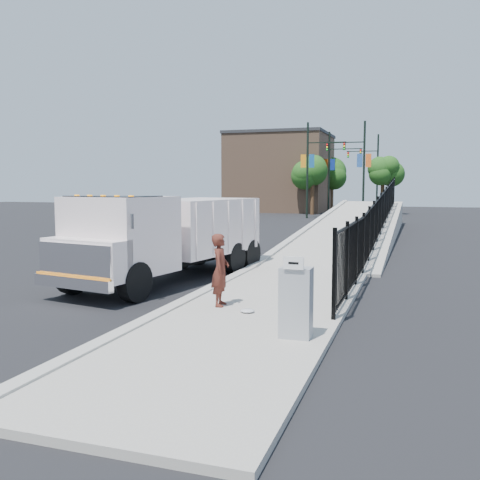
% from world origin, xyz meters
% --- Properties ---
extents(ground, '(120.00, 120.00, 0.00)m').
position_xyz_m(ground, '(0.00, 0.00, 0.00)').
color(ground, black).
rests_on(ground, ground).
extents(sidewalk, '(3.55, 12.00, 0.12)m').
position_xyz_m(sidewalk, '(1.93, -2.00, 0.06)').
color(sidewalk, '#9E998E').
rests_on(sidewalk, ground).
extents(curb, '(0.30, 12.00, 0.16)m').
position_xyz_m(curb, '(0.00, -2.00, 0.08)').
color(curb, '#ADAAA3').
rests_on(curb, ground).
extents(ramp, '(3.95, 24.06, 3.19)m').
position_xyz_m(ramp, '(2.12, 16.00, 0.00)').
color(ramp, '#9E998E').
rests_on(ramp, ground).
extents(iron_fence, '(0.10, 28.00, 1.80)m').
position_xyz_m(iron_fence, '(3.55, 12.00, 0.90)').
color(iron_fence, black).
rests_on(iron_fence, ground).
extents(truck, '(3.71, 7.79, 2.56)m').
position_xyz_m(truck, '(-1.83, 1.36, 1.44)').
color(truck, black).
rests_on(truck, ground).
extents(worker, '(0.49, 0.65, 1.62)m').
position_xyz_m(worker, '(0.97, -1.56, 0.93)').
color(worker, '#512118').
rests_on(worker, sidewalk).
extents(utility_cabinet, '(0.55, 0.40, 1.25)m').
position_xyz_m(utility_cabinet, '(3.10, -3.47, 0.75)').
color(utility_cabinet, gray).
rests_on(utility_cabinet, sidewalk).
extents(arrow_sign, '(0.35, 0.04, 0.22)m').
position_xyz_m(arrow_sign, '(3.10, -3.69, 1.48)').
color(arrow_sign, white).
rests_on(arrow_sign, utility_cabinet).
extents(debris, '(0.31, 0.31, 0.08)m').
position_xyz_m(debris, '(1.73, -1.98, 0.16)').
color(debris, silver).
rests_on(debris, sidewalk).
extents(light_pole_0, '(3.77, 0.22, 8.00)m').
position_xyz_m(light_pole_0, '(-3.44, 32.14, 4.36)').
color(light_pole_0, black).
rests_on(light_pole_0, ground).
extents(light_pole_1, '(3.78, 0.22, 8.00)m').
position_xyz_m(light_pole_1, '(0.54, 32.66, 4.36)').
color(light_pole_1, black).
rests_on(light_pole_1, ground).
extents(light_pole_2, '(3.78, 0.22, 8.00)m').
position_xyz_m(light_pole_2, '(-2.98, 40.78, 4.36)').
color(light_pole_2, black).
rests_on(light_pole_2, ground).
extents(light_pole_3, '(3.78, 0.22, 8.00)m').
position_xyz_m(light_pole_3, '(0.79, 44.94, 4.36)').
color(light_pole_3, black).
rests_on(light_pole_3, ground).
extents(tree_0, '(2.91, 2.91, 5.46)m').
position_xyz_m(tree_0, '(-4.31, 37.58, 3.96)').
color(tree_0, '#382314').
rests_on(tree_0, ground).
extents(tree_1, '(2.20, 2.20, 5.10)m').
position_xyz_m(tree_1, '(1.96, 39.73, 3.91)').
color(tree_1, '#382314').
rests_on(tree_1, ground).
extents(tree_2, '(3.28, 3.28, 5.64)m').
position_xyz_m(tree_2, '(-4.02, 47.29, 3.97)').
color(tree_2, '#382314').
rests_on(tree_2, ground).
extents(building, '(10.00, 10.00, 8.00)m').
position_xyz_m(building, '(-9.00, 44.00, 4.00)').
color(building, '#8C664C').
rests_on(building, ground).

